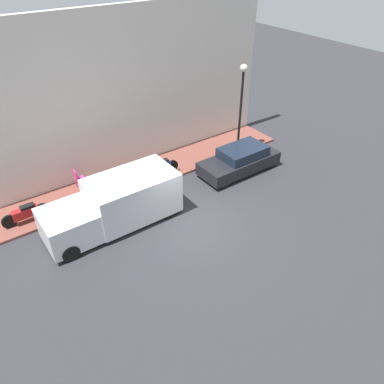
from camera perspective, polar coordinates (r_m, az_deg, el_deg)
The scene contains 9 objects.
ground_plane at distance 15.18m, azimuth 0.09°, elevation -4.79°, with size 60.00×60.00×0.00m, color #2D2D33.
sidewalk at distance 18.15m, azimuth -7.89°, elevation 2.51°, with size 2.28×15.81×0.11m.
building_facade at distance 17.59m, azimuth -10.96°, elevation 14.34°, with size 0.30×15.81×7.35m.
parked_car at distance 18.27m, azimuth 7.31°, elevation 4.85°, with size 1.64×4.03×1.26m.
delivery_van at distance 14.88m, azimuth -11.79°, elevation -1.83°, with size 2.02×5.35×1.93m.
motorcycle_red at distance 16.25m, azimuth -24.02°, elevation -2.96°, with size 0.30×1.86×0.75m.
motorcycle_blue at distance 17.64m, azimuth -4.82°, elevation 3.64°, with size 0.30×1.95×0.82m.
streetlamp at distance 19.02m, azimuth 7.60°, elevation 14.71°, with size 0.37×0.37×4.49m.
cafe_chair at distance 17.46m, azimuth -16.94°, elevation 2.06°, with size 0.40×0.40×0.94m.
Camera 1 is at (-9.45, 6.81, 9.74)m, focal length 35.00 mm.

